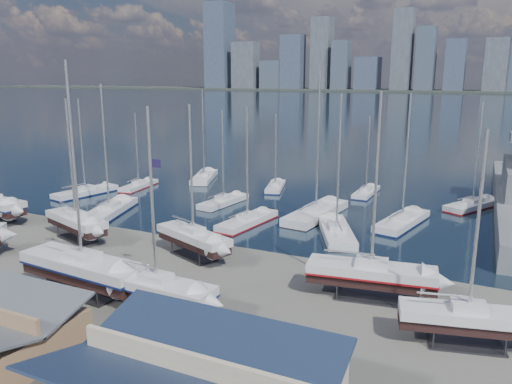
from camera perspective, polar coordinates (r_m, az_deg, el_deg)
The scene contains 26 objects.
ground at distance 47.17m, azimuth -13.29°, elevation -8.89°, with size 1400.00×1400.00×0.00m, color #605E59.
water at distance 345.43m, azimuth 20.94°, elevation 9.34°, with size 1400.00×600.00×0.40m, color #172936.
far_shore at distance 604.72m, azimuth 23.07°, elevation 10.53°, with size 1400.00×80.00×2.20m, color #2D332D.
skyline at distance 599.08m, azimuth 22.61°, elevation 14.20°, with size 639.14×43.80×107.69m.
sailboat_cradle_2 at distance 57.50m, azimuth -19.88°, elevation -3.18°, with size 9.58×5.38×15.15m.
sailboat_cradle_3 at distance 43.32m, azimuth -19.19°, elevation -8.17°, with size 11.83×4.14×18.55m.
sailboat_cradle_4 at distance 49.23m, azimuth -7.18°, elevation -5.18°, with size 9.36×5.67×14.88m.
sailboat_cradle_5 at distance 38.36m, azimuth -11.32°, elevation -10.74°, with size 9.61×3.12×15.39m.
sailboat_cradle_6 at distance 41.09m, azimuth 13.01°, elevation -9.10°, with size 10.43×4.27×16.34m.
sailboat_cradle_7 at distance 36.27m, azimuth 23.06°, elevation -13.12°, with size 9.00×4.35×14.30m.
sailboat_moored_0 at distance 78.74m, azimuth -18.90°, elevation -0.14°, with size 4.80×10.35×14.93m.
sailboat_moored_1 at distance 81.38m, azimuth -13.24°, elevation 0.64°, with size 3.22×8.52×12.43m.
sailboat_moored_2 at distance 85.75m, azimuth -5.93°, elevation 1.56°, with size 6.43×10.89×15.89m.
sailboat_moored_3 at distance 66.80m, azimuth -16.40°, elevation -2.25°, with size 6.42×11.98×17.24m.
sailboat_moored_4 at distance 69.23m, azimuth -3.72°, elevation -1.19°, with size 3.58×9.25×13.62m.
sailboat_moored_5 at distance 78.44m, azimuth 2.24°, elevation 0.52°, with size 4.46×8.56×12.32m.
sailboat_moored_6 at distance 59.80m, azimuth -0.99°, elevation -3.49°, with size 4.11×10.10×14.66m.
sailboat_moored_7 at distance 63.26m, azimuth 6.87°, elevation -2.63°, with size 4.97×12.84×18.89m.
sailboat_moored_8 at distance 76.47m, azimuth 12.47°, elevation -0.11°, with size 2.50×8.33×12.38m.
sailboat_moored_9 at distance 56.28m, azimuth 9.15°, elevation -4.71°, with size 7.22×11.14×16.38m.
sailboat_moored_10 at distance 61.93m, azimuth 16.34°, elevation -3.44°, with size 5.24×11.29×16.29m.
sailboat_moored_11 at distance 73.09m, azimuth 23.51°, elevation -1.52°, with size 7.17×10.05×14.83m.
car_b at distance 41.29m, azimuth -27.25°, elevation -12.27°, with size 1.48×4.24×1.40m, color gray.
car_c at distance 42.50m, azimuth -24.83°, elevation -11.33°, with size 2.22×4.82×1.34m, color gray.
car_d at distance 32.94m, azimuth -11.82°, elevation -17.50°, with size 2.11×5.19×1.51m, color gray.
flagpole at distance 41.07m, azimuth -11.59°, elevation -2.61°, with size 1.00×0.12×11.27m.
Camera 1 is at (27.87, -43.86, 17.37)m, focal length 35.00 mm.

